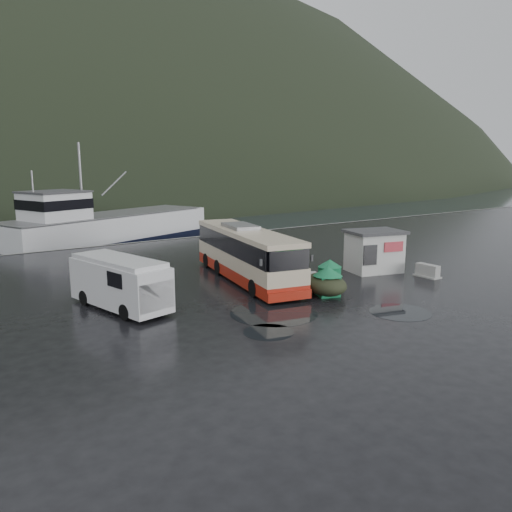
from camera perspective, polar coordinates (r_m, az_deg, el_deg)
ground at (r=26.58m, az=-0.21°, el=-4.47°), size 160.00×160.00×0.00m
quay_edge at (r=44.21m, az=-14.96°, el=1.35°), size 160.00×0.60×1.50m
coach_bus at (r=29.97m, az=-1.11°, el=-2.70°), size 5.09×11.85×3.25m
white_van at (r=25.12m, az=-15.17°, el=-5.77°), size 3.39×6.32×2.51m
waste_bin_left at (r=26.74m, az=8.14°, el=-4.48°), size 1.42×1.42×1.55m
waste_bin_right at (r=29.53m, az=8.37°, el=-3.02°), size 1.18×1.18×1.38m
dome_tent at (r=26.90m, az=7.87°, el=-4.38°), size 2.76×3.34×1.14m
ticket_kiosk at (r=33.00m, az=13.25°, el=-1.72°), size 3.96×3.37×2.67m
jersey_barrier_a at (r=28.44m, az=6.75°, el=-3.52°), size 1.25×1.68×0.75m
jersey_barrier_b at (r=32.36m, az=18.97°, el=-2.28°), size 0.80×1.58×0.79m
jersey_barrier_c at (r=32.61m, az=13.46°, el=-1.88°), size 0.81×1.46×0.71m
fishing_trawler at (r=51.39m, az=-16.45°, el=2.56°), size 25.28×14.12×9.99m
puddles at (r=24.68m, az=4.84°, el=-5.71°), size 9.25×11.96×0.01m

